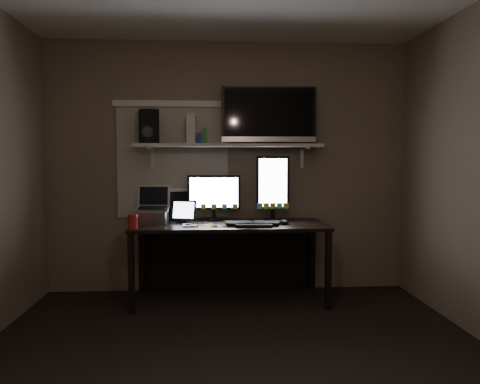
{
  "coord_description": "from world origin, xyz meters",
  "views": [
    {
      "loc": [
        -0.17,
        -2.92,
        1.33
      ],
      "look_at": [
        0.09,
        1.25,
        1.04
      ],
      "focal_mm": 35.0,
      "sensor_mm": 36.0,
      "label": 1
    }
  ],
  "objects": [
    {
      "name": "cup",
      "position": [
        -0.85,
        1.16,
        0.79
      ],
      "size": [
        0.09,
        0.09,
        0.12
      ],
      "primitive_type": "cylinder",
      "rotation": [
        0.0,
        0.0,
        0.08
      ],
      "color": "maroon",
      "rests_on": "desk"
    },
    {
      "name": "speaker",
      "position": [
        -0.76,
        1.61,
        1.64
      ],
      "size": [
        0.22,
        0.25,
        0.32
      ],
      "primitive_type": "cube",
      "rotation": [
        0.0,
        0.0,
        0.22
      ],
      "color": "black",
      "rests_on": "wall_shelf"
    },
    {
      "name": "desk",
      "position": [
        0.0,
        1.55,
        0.55
      ],
      "size": [
        1.8,
        0.75,
        0.73
      ],
      "color": "black",
      "rests_on": "floor"
    },
    {
      "name": "wall_shelf",
      "position": [
        0.0,
        1.62,
        1.46
      ],
      "size": [
        1.8,
        0.35,
        0.03
      ],
      "primitive_type": "cube",
      "color": "#A9A9A4",
      "rests_on": "back_wall"
    },
    {
      "name": "window_blinds",
      "position": [
        -0.55,
        1.79,
        1.3
      ],
      "size": [
        1.1,
        0.02,
        1.1
      ],
      "primitive_type": "cube",
      "color": "#B1AB9F",
      "rests_on": "back_wall"
    },
    {
      "name": "floor",
      "position": [
        0.0,
        0.0,
        0.0
      ],
      "size": [
        3.6,
        3.6,
        0.0
      ],
      "primitive_type": "plane",
      "color": "black",
      "rests_on": "ground"
    },
    {
      "name": "tv",
      "position": [
        0.39,
        1.62,
        1.75
      ],
      "size": [
        0.92,
        0.2,
        0.55
      ],
      "primitive_type": "cube",
      "rotation": [
        0.0,
        0.0,
        -0.03
      ],
      "color": "black",
      "rests_on": "wall_shelf"
    },
    {
      "name": "mouse",
      "position": [
        0.51,
        1.35,
        0.75
      ],
      "size": [
        0.1,
        0.13,
        0.04
      ],
      "primitive_type": "ellipsoid",
      "rotation": [
        0.0,
        0.0,
        0.18
      ],
      "color": "black",
      "rests_on": "desk"
    },
    {
      "name": "monitor_portrait",
      "position": [
        0.43,
        1.6,
        1.05
      ],
      "size": [
        0.32,
        0.07,
        0.65
      ],
      "primitive_type": "cube",
      "rotation": [
        0.0,
        0.0,
        0.02
      ],
      "color": "black",
      "rests_on": "desk"
    },
    {
      "name": "notepad",
      "position": [
        -0.36,
        1.29,
        0.74
      ],
      "size": [
        0.15,
        0.2,
        0.01
      ],
      "primitive_type": "cube",
      "rotation": [
        0.0,
        0.0,
        0.11
      ],
      "color": "white",
      "rests_on": "desk"
    },
    {
      "name": "monitor_landscape",
      "position": [
        -0.14,
        1.66,
        0.96
      ],
      "size": [
        0.52,
        0.07,
        0.45
      ],
      "primitive_type": "cube",
      "rotation": [
        0.0,
        0.0,
        -0.02
      ],
      "color": "black",
      "rests_on": "desk"
    },
    {
      "name": "file_sorter",
      "position": [
        -0.53,
        1.73,
        0.88
      ],
      "size": [
        0.26,
        0.16,
        0.3
      ],
      "primitive_type": "cube",
      "rotation": [
        0.0,
        0.0,
        0.25
      ],
      "color": "black",
      "rests_on": "desk"
    },
    {
      "name": "game_console",
      "position": [
        -0.35,
        1.62,
        1.62
      ],
      "size": [
        0.09,
        0.23,
        0.27
      ],
      "primitive_type": "cube",
      "rotation": [
        0.0,
        0.0,
        -0.07
      ],
      "color": "beige",
      "rests_on": "wall_shelf"
    },
    {
      "name": "keyboard",
      "position": [
        0.21,
        1.31,
        0.75
      ],
      "size": [
        0.52,
        0.24,
        0.03
      ],
      "primitive_type": "cube",
      "rotation": [
        0.0,
        0.0,
        -0.08
      ],
      "color": "black",
      "rests_on": "desk"
    },
    {
      "name": "sticky_notes",
      "position": [
        -0.13,
        1.3,
        0.73
      ],
      "size": [
        0.28,
        0.2,
        0.0
      ],
      "primitive_type": null,
      "rotation": [
        0.0,
        0.0,
        -0.01
      ],
      "color": "yellow",
      "rests_on": "desk"
    },
    {
      "name": "back_wall",
      "position": [
        0.0,
        1.8,
        1.25
      ],
      "size": [
        3.6,
        0.0,
        3.6
      ],
      "primitive_type": "plane",
      "rotation": [
        1.57,
        0.0,
        0.0
      ],
      "color": "#675C4A",
      "rests_on": "floor"
    },
    {
      "name": "tablet",
      "position": [
        -0.43,
        1.5,
        0.84
      ],
      "size": [
        0.27,
        0.18,
        0.22
      ],
      "primitive_type": "cube",
      "rotation": [
        0.0,
        0.0,
        -0.35
      ],
      "color": "black",
      "rests_on": "desk"
    },
    {
      "name": "laptop",
      "position": [
        -0.72,
        1.47,
        0.9
      ],
      "size": [
        0.32,
        0.26,
        0.35
      ],
      "primitive_type": "cube",
      "rotation": [
        0.0,
        0.0,
        -0.05
      ],
      "color": "#BCBCC1",
      "rests_on": "desk"
    },
    {
      "name": "bottles",
      "position": [
        -0.28,
        1.58,
        1.55
      ],
      "size": [
        0.24,
        0.12,
        0.15
      ],
      "primitive_type": null,
      "rotation": [
        0.0,
        0.0,
        -0.31
      ],
      "color": "#A50F0C",
      "rests_on": "wall_shelf"
    }
  ]
}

